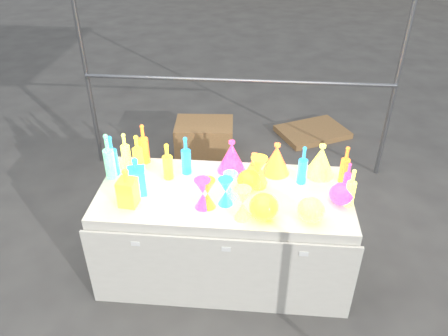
# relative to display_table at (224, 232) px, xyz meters

# --- Properties ---
(ground) EXTENTS (80.00, 80.00, 0.00)m
(ground) POSITION_rel_display_table_xyz_m (-0.00, 0.01, -0.37)
(ground) COLOR #625F5B
(ground) RESTS_ON ground
(display_table) EXTENTS (1.84, 0.83, 0.75)m
(display_table) POSITION_rel_display_table_xyz_m (0.00, 0.00, 0.00)
(display_table) COLOR silver
(display_table) RESTS_ON ground
(cardboard_box_closed) EXTENTS (0.64, 0.48, 0.45)m
(cardboard_box_closed) POSITION_rel_display_table_xyz_m (-0.35, 1.63, -0.15)
(cardboard_box_closed) COLOR #9D7247
(cardboard_box_closed) RESTS_ON ground
(cardboard_box_flat) EXTENTS (0.96, 0.87, 0.07)m
(cardboard_box_flat) POSITION_rel_display_table_xyz_m (0.89, 2.31, -0.34)
(cardboard_box_flat) COLOR #9D7247
(cardboard_box_flat) RESTS_ON ground
(bottle_0) EXTENTS (0.08, 0.08, 0.30)m
(bottle_0) POSITION_rel_display_table_xyz_m (-0.67, 0.23, 0.53)
(bottle_0) COLOR red
(bottle_0) RESTS_ON display_table
(bottle_1) EXTENTS (0.10, 0.10, 0.32)m
(bottle_1) POSITION_rel_display_table_xyz_m (-0.84, 0.17, 0.54)
(bottle_1) COLOR #188628
(bottle_1) RESTS_ON display_table
(bottle_2) EXTENTS (0.09, 0.09, 0.33)m
(bottle_2) POSITION_rel_display_table_xyz_m (-0.65, 0.35, 0.54)
(bottle_2) COLOR yellow
(bottle_2) RESTS_ON display_table
(bottle_4) EXTENTS (0.08, 0.08, 0.29)m
(bottle_4) POSITION_rel_display_table_xyz_m (-0.77, 0.27, 0.52)
(bottle_4) COLOR #136578
(bottle_4) RESTS_ON display_table
(bottle_5) EXTENTS (0.10, 0.10, 0.36)m
(bottle_5) POSITION_rel_display_table_xyz_m (-0.85, 0.12, 0.56)
(bottle_5) COLOR #A5216E
(bottle_5) RESTS_ON display_table
(bottle_6) EXTENTS (0.09, 0.09, 0.29)m
(bottle_6) POSITION_rel_display_table_xyz_m (-0.43, 0.15, 0.52)
(bottle_6) COLOR red
(bottle_6) RESTS_ON display_table
(bottle_7) EXTENTS (0.09, 0.09, 0.31)m
(bottle_7) POSITION_rel_display_table_xyz_m (-0.30, 0.23, 0.53)
(bottle_7) COLOR #188628
(bottle_7) RESTS_ON display_table
(decanter_0) EXTENTS (0.13, 0.13, 0.28)m
(decanter_0) POSITION_rel_display_table_xyz_m (-0.63, -0.19, 0.52)
(decanter_0) COLOR red
(decanter_0) RESTS_ON display_table
(decanter_2) EXTENTS (0.14, 0.14, 0.29)m
(decanter_2) POSITION_rel_display_table_xyz_m (-0.60, -0.05, 0.52)
(decanter_2) COLOR #188628
(decanter_2) RESTS_ON display_table
(hourglass_0) EXTENTS (0.12, 0.12, 0.22)m
(hourglass_0) POSITION_rel_display_table_xyz_m (-0.09, -0.17, 0.48)
(hourglass_0) COLOR yellow
(hourglass_0) RESTS_ON display_table
(hourglass_1) EXTENTS (0.12, 0.12, 0.22)m
(hourglass_1) POSITION_rel_display_table_xyz_m (-0.13, -0.18, 0.49)
(hourglass_1) COLOR #1E59B0
(hourglass_1) RESTS_ON display_table
(hourglass_2) EXTENTS (0.12, 0.12, 0.23)m
(hourglass_2) POSITION_rel_display_table_xyz_m (0.14, -0.27, 0.49)
(hourglass_2) COLOR #136578
(hourglass_2) RESTS_ON display_table
(hourglass_3) EXTENTS (0.11, 0.11, 0.20)m
(hourglass_3) POSITION_rel_display_table_xyz_m (0.05, -0.06, 0.48)
(hourglass_3) COLOR #A5216E
(hourglass_3) RESTS_ON display_table
(hourglass_4) EXTENTS (0.13, 0.13, 0.24)m
(hourglass_4) POSITION_rel_display_table_xyz_m (0.24, 0.10, 0.50)
(hourglass_4) COLOR red
(hourglass_4) RESTS_ON display_table
(hourglass_5) EXTENTS (0.13, 0.13, 0.20)m
(hourglass_5) POSITION_rel_display_table_xyz_m (0.02, -0.13, 0.48)
(hourglass_5) COLOR #188628
(hourglass_5) RESTS_ON display_table
(globe_0) EXTENTS (0.21, 0.21, 0.15)m
(globe_0) POSITION_rel_display_table_xyz_m (0.28, -0.25, 0.45)
(globe_0) COLOR red
(globe_0) RESTS_ON display_table
(globe_1) EXTENTS (0.24, 0.24, 0.14)m
(globe_1) POSITION_rel_display_table_xyz_m (0.58, -0.25, 0.45)
(globe_1) COLOR #136578
(globe_1) RESTS_ON display_table
(globe_2) EXTENTS (0.20, 0.20, 0.13)m
(globe_2) POSITION_rel_display_table_xyz_m (0.17, 0.06, 0.44)
(globe_2) COLOR yellow
(globe_2) RESTS_ON display_table
(globe_3) EXTENTS (0.20, 0.20, 0.13)m
(globe_3) POSITION_rel_display_table_xyz_m (0.80, -0.05, 0.44)
(globe_3) COLOR #1E59B0
(globe_3) RESTS_ON display_table
(lampshade_0) EXTENTS (0.27, 0.27, 0.24)m
(lampshade_0) POSITION_rel_display_table_xyz_m (0.21, 0.15, 0.50)
(lampshade_0) COLOR yellow
(lampshade_0) RESTS_ON display_table
(lampshade_1) EXTENTS (0.24, 0.24, 0.25)m
(lampshade_1) POSITION_rel_display_table_xyz_m (0.37, 0.29, 0.50)
(lampshade_1) COLOR yellow
(lampshade_1) RESTS_ON display_table
(lampshade_2) EXTENTS (0.23, 0.23, 0.26)m
(lampshade_2) POSITION_rel_display_table_xyz_m (0.03, 0.29, 0.50)
(lampshade_2) COLOR #1E59B0
(lampshade_2) RESTS_ON display_table
(lampshade_3) EXTENTS (0.25, 0.25, 0.26)m
(lampshade_3) POSITION_rel_display_table_xyz_m (0.70, 0.29, 0.50)
(lampshade_3) COLOR #136578
(lampshade_3) RESTS_ON display_table
(bottle_8) EXTENTS (0.08, 0.08, 0.30)m
(bottle_8) POSITION_rel_display_table_xyz_m (0.55, 0.17, 0.53)
(bottle_8) COLOR #188628
(bottle_8) RESTS_ON display_table
(bottle_9) EXTENTS (0.07, 0.07, 0.29)m
(bottle_9) POSITION_rel_display_table_xyz_m (0.86, 0.21, 0.52)
(bottle_9) COLOR yellow
(bottle_9) RESTS_ON display_table
(bottle_10) EXTENTS (0.06, 0.06, 0.25)m
(bottle_10) POSITION_rel_display_table_xyz_m (0.86, 0.07, 0.50)
(bottle_10) COLOR #1E59B0
(bottle_10) RESTS_ON display_table
(bottle_11) EXTENTS (0.08, 0.08, 0.29)m
(bottle_11) POSITION_rel_display_table_xyz_m (0.86, -0.07, 0.52)
(bottle_11) COLOR #136578
(bottle_11) RESTS_ON display_table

